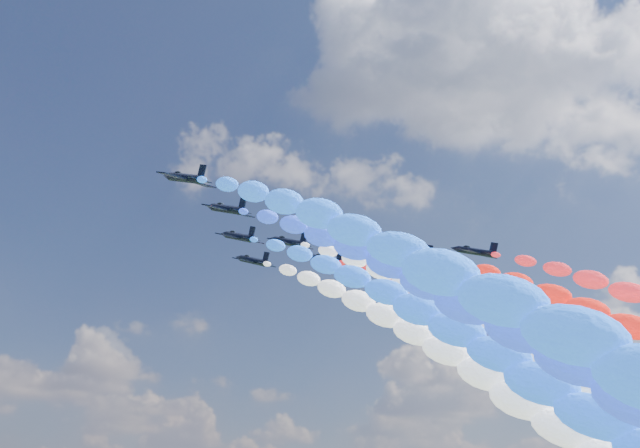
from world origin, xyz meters
TOP-DOWN VIEW (x-y plane):
  - jet_0 at (-33.60, -5.21)m, footprint 9.82×12.89m
  - trail_0 at (-33.60, -52.80)m, footprint 6.57×92.04m
  - jet_1 at (-20.86, 2.76)m, footprint 9.53×12.68m
  - trail_1 at (-20.86, -44.82)m, footprint 6.57×92.04m
  - jet_2 at (-10.63, 14.40)m, footprint 9.14×12.40m
  - trail_2 at (-10.63, -33.19)m, footprint 6.57×92.04m
  - jet_3 at (-1.49, 11.32)m, footprint 9.54×12.69m
  - trail_3 at (-1.49, -36.26)m, footprint 6.57×92.04m
  - jet_4 at (0.82, 26.14)m, footprint 9.37×12.57m
  - trail_4 at (0.82, -21.45)m, footprint 6.57×92.04m
  - jet_5 at (11.61, 16.44)m, footprint 9.43×12.61m
  - trail_5 at (11.61, -31.14)m, footprint 6.57×92.04m
  - jet_6 at (21.98, 2.51)m, footprint 9.53×12.68m
  - jet_7 at (30.15, -6.40)m, footprint 9.75×12.84m

SIDE VIEW (x-z plane):
  - trail_0 at x=-33.60m, z-range 49.71..105.23m
  - trail_1 at x=-20.86m, z-range 49.71..105.23m
  - trail_2 at x=-10.63m, z-range 49.71..105.23m
  - trail_3 at x=-1.49m, z-range 49.71..105.23m
  - trail_4 at x=0.82m, z-range 49.71..105.23m
  - trail_5 at x=11.61m, z-range 49.71..105.23m
  - jet_0 at x=-33.60m, z-range 100.38..106.87m
  - jet_1 at x=-20.86m, z-range 100.38..106.87m
  - jet_2 at x=-10.63m, z-range 100.38..106.87m
  - jet_3 at x=-1.49m, z-range 100.38..106.87m
  - jet_4 at x=0.82m, z-range 100.38..106.87m
  - jet_5 at x=11.61m, z-range 100.38..106.87m
  - jet_6 at x=21.98m, z-range 100.38..106.87m
  - jet_7 at x=30.15m, z-range 100.38..106.87m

